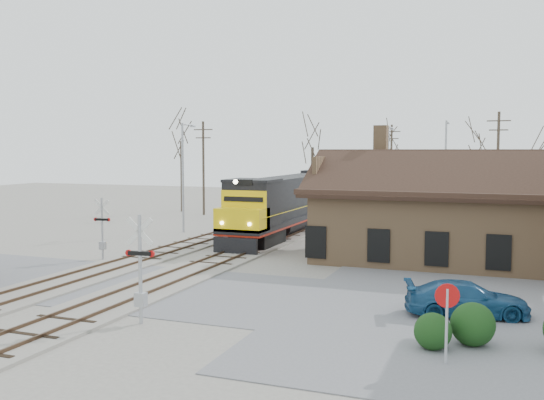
{
  "coord_description": "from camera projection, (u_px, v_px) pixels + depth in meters",
  "views": [
    {
      "loc": [
        15.01,
        -23.94,
        6.4
      ],
      "look_at": [
        2.52,
        9.0,
        3.48
      ],
      "focal_mm": 40.0,
      "sensor_mm": 36.0,
      "label": 1
    }
  ],
  "objects": [
    {
      "name": "ground",
      "position": [
        153.0,
        288.0,
        28.14
      ],
      "size": [
        140.0,
        140.0,
        0.0
      ],
      "primitive_type": "plane",
      "color": "gray",
      "rests_on": "ground"
    },
    {
      "name": "road",
      "position": [
        153.0,
        287.0,
        28.14
      ],
      "size": [
        60.0,
        9.0,
        0.03
      ],
      "primitive_type": "cube",
      "color": "slate",
      "rests_on": "ground"
    },
    {
      "name": "track_main",
      "position": [
        269.0,
        241.0,
        42.11
      ],
      "size": [
        3.4,
        90.0,
        0.24
      ],
      "color": "gray",
      "rests_on": "ground"
    },
    {
      "name": "track_siding",
      "position": [
        211.0,
        238.0,
        43.7
      ],
      "size": [
        3.4,
        90.0,
        0.24
      ],
      "color": "gray",
      "rests_on": "ground"
    },
    {
      "name": "depot",
      "position": [
        444.0,
        219.0,
        34.89
      ],
      "size": [
        15.2,
        9.31,
        7.9
      ],
      "color": "#9C7650",
      "rests_on": "ground"
    },
    {
      "name": "locomotive_lead",
      "position": [
        288.0,
        203.0,
        45.62
      ],
      "size": [
        3.07,
        20.59,
        4.57
      ],
      "color": "black",
      "rests_on": "ground"
    },
    {
      "name": "locomotive_trailing",
      "position": [
        352.0,
        187.0,
        65.06
      ],
      "size": [
        3.07,
        20.59,
        4.33
      ],
      "color": "black",
      "rests_on": "ground"
    },
    {
      "name": "crossbuck_near",
      "position": [
        140.0,
        273.0,
        22.16
      ],
      "size": [
        1.15,
        0.3,
        4.05
      ],
      "rotation": [
        0.0,
        0.0,
        0.12
      ],
      "color": "#A5A8AD",
      "rests_on": "ground"
    },
    {
      "name": "crossbuck_far",
      "position": [
        102.0,
        230.0,
        35.29
      ],
      "size": [
        1.03,
        0.28,
        3.62
      ],
      "rotation": [
        0.0,
        0.0,
        3.3
      ],
      "color": "#A5A8AD",
      "rests_on": "ground"
    },
    {
      "name": "do_not_enter_sign",
      "position": [
        447.0,
        309.0,
        17.91
      ],
      "size": [
        0.72,
        0.25,
        2.47
      ],
      "rotation": [
        0.0,
        0.0,
        0.29
      ],
      "color": "#A5A8AD",
      "rests_on": "ground"
    },
    {
      "name": "parked_car",
      "position": [
        467.0,
        299.0,
        23.26
      ],
      "size": [
        4.98,
        2.96,
        1.35
      ],
      "primitive_type": "imported",
      "rotation": [
        0.0,
        0.0,
        1.81
      ],
      "color": "navy",
      "rests_on": "ground"
    },
    {
      "name": "hedge_a",
      "position": [
        433.0,
        331.0,
        19.36
      ],
      "size": [
        1.2,
        1.2,
        1.2
      ],
      "primitive_type": "sphere",
      "color": "black",
      "rests_on": "ground"
    },
    {
      "name": "hedge_b",
      "position": [
        473.0,
        324.0,
        19.74
      ],
      "size": [
        1.44,
        1.44,
        1.44
      ],
      "primitive_type": "sphere",
      "color": "black",
      "rests_on": "ground"
    },
    {
      "name": "streetlight_a",
      "position": [
        184.0,
        171.0,
        46.89
      ],
      "size": [
        0.25,
        2.04,
        8.46
      ],
      "color": "#A5A8AD",
      "rests_on": "ground"
    },
    {
      "name": "streetlight_b",
      "position": [
        388.0,
        172.0,
        47.27
      ],
      "size": [
        0.25,
        2.04,
        8.26
      ],
      "color": "#A5A8AD",
      "rests_on": "ground"
    },
    {
      "name": "streetlight_c",
      "position": [
        445.0,
        165.0,
        54.18
      ],
      "size": [
        0.25,
        2.04,
        9.01
      ],
      "color": "#A5A8AD",
      "rests_on": "ground"
    },
    {
      "name": "utility_pole_a",
      "position": [
        203.0,
        166.0,
        59.27
      ],
      "size": [
        2.0,
        0.24,
        9.17
      ],
      "color": "#382D23",
      "rests_on": "ground"
    },
    {
      "name": "utility_pole_b",
      "position": [
        391.0,
        163.0,
        69.94
      ],
      "size": [
        2.0,
        0.24,
        9.29
      ],
      "color": "#382D23",
      "rests_on": "ground"
    },
    {
      "name": "utility_pole_c",
      "position": [
        498.0,
        165.0,
        53.18
      ],
      "size": [
        2.0,
        0.24,
        9.73
      ],
      "color": "#382D23",
      "rests_on": "ground"
    },
    {
      "name": "tree_a",
      "position": [
        181.0,
        129.0,
        62.27
      ],
      "size": [
        4.86,
        4.86,
        11.91
      ],
      "color": "#382D23",
      "rests_on": "ground"
    },
    {
      "name": "tree_b",
      "position": [
        313.0,
        137.0,
        63.33
      ],
      "size": [
        4.45,
        4.45,
        10.9
      ],
      "color": "#382D23",
      "rests_on": "ground"
    },
    {
      "name": "tree_c",
      "position": [
        392.0,
        142.0,
        72.83
      ],
      "size": [
        4.22,
        4.22,
        10.35
      ],
      "color": "#382D23",
      "rests_on": "ground"
    },
    {
      "name": "tree_d",
      "position": [
        477.0,
        143.0,
        62.61
      ],
      "size": [
        4.1,
        4.1,
        10.04
      ],
      "color": "#382D23",
      "rests_on": "ground"
    }
  ]
}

